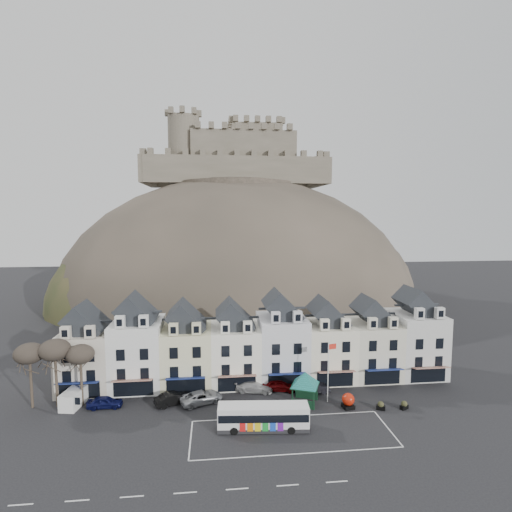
{
  "coord_description": "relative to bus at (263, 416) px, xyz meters",
  "views": [
    {
      "loc": [
        -6.31,
        -39.61,
        24.05
      ],
      "look_at": [
        0.47,
        24.0,
        17.25
      ],
      "focal_mm": 28.0,
      "sensor_mm": 36.0,
      "label": 1
    }
  ],
  "objects": [
    {
      "name": "car_white",
      "position": [
        -0.07,
        9.53,
        -0.84
      ],
      "size": [
        5.41,
        3.19,
        1.47
      ],
      "primitive_type": "imported",
      "rotation": [
        0.0,
        0.0,
        1.34
      ],
      "color": "#BBBBBB",
      "rests_on": "ground"
    },
    {
      "name": "car_charcoal",
      "position": [
        7.69,
        8.29,
        -0.81
      ],
      "size": [
        4.81,
        2.15,
        1.53
      ],
      "primitive_type": "imported",
      "rotation": [
        0.0,
        0.0,
        1.69
      ],
      "color": "black",
      "rests_on": "ground"
    },
    {
      "name": "white_van",
      "position": [
        -22.91,
        8.2,
        -0.54
      ],
      "size": [
        2.73,
        4.8,
        2.07
      ],
      "rotation": [
        0.0,
        0.0,
        -0.18
      ],
      "color": "white",
      "rests_on": "ground"
    },
    {
      "name": "car_navy",
      "position": [
        -18.99,
        7.03,
        -0.85
      ],
      "size": [
        4.31,
        1.83,
        1.45
      ],
      "primitive_type": "imported",
      "rotation": [
        0.0,
        0.0,
        1.6
      ],
      "color": "#0C0F3D",
      "rests_on": "ground"
    },
    {
      "name": "bus_shelter",
      "position": [
        6.01,
        5.48,
        1.63
      ],
      "size": [
        6.0,
        6.0,
        4.14
      ],
      "rotation": [
        0.0,
        0.0,
        -0.4
      ],
      "color": "black",
      "rests_on": "ground"
    },
    {
      "name": "bus",
      "position": [
        0.0,
        0.0,
        0.0
      ],
      "size": [
        10.28,
        3.18,
        2.86
      ],
      "rotation": [
        0.0,
        0.0,
        -0.08
      ],
      "color": "#262628",
      "rests_on": "ground"
    },
    {
      "name": "castle",
      "position": [
        1.52,
        73.46,
        38.62
      ],
      "size": [
        50.2,
        22.2,
        22.0
      ],
      "color": "brown",
      "rests_on": "ground"
    },
    {
      "name": "coach_bay_markings",
      "position": [
        3.01,
        -1.22,
        -1.58
      ],
      "size": [
        22.0,
        7.5,
        0.01
      ],
      "primitive_type": "cube",
      "color": "silver",
      "rests_on": "ground"
    },
    {
      "name": "car_maroon",
      "position": [
        3.4,
        9.53,
        -0.79
      ],
      "size": [
        4.91,
        2.69,
        1.58
      ],
      "primitive_type": "imported",
      "rotation": [
        0.0,
        0.0,
        1.39
      ],
      "color": "#5E0507",
      "rests_on": "ground"
    },
    {
      "name": "flagpole",
      "position": [
        9.1,
        5.59,
        2.91
      ],
      "size": [
        1.12,
        0.3,
        7.87
      ],
      "rotation": [
        0.0,
        0.0,
        0.21
      ],
      "color": "silver",
      "rests_on": "ground"
    },
    {
      "name": "planter_west",
      "position": [
        14.96,
        2.88,
        -1.07
      ],
      "size": [
        1.19,
        0.93,
        1.07
      ],
      "rotation": [
        0.0,
        0.0,
        -0.43
      ],
      "color": "black",
      "rests_on": "ground"
    },
    {
      "name": "ground",
      "position": [
        1.01,
        -2.47,
        -1.58
      ],
      "size": [
        300.0,
        300.0,
        0.0
      ],
      "primitive_type": "plane",
      "color": "black",
      "rests_on": "ground"
    },
    {
      "name": "tree_left_mid",
      "position": [
        -24.99,
        8.03,
        5.66
      ],
      "size": [
        3.78,
        3.78,
        8.64
      ],
      "color": "#392C24",
      "rests_on": "ground"
    },
    {
      "name": "car_black",
      "position": [
        -10.57,
        7.03,
        -0.8
      ],
      "size": [
        4.99,
        3.44,
        1.56
      ],
      "primitive_type": "imported",
      "rotation": [
        0.0,
        0.0,
        1.99
      ],
      "color": "black",
      "rests_on": "ground"
    },
    {
      "name": "castle_hill",
      "position": [
        2.26,
        66.48,
        -1.47
      ],
      "size": [
        100.0,
        76.0,
        68.0
      ],
      "color": "#36322A",
      "rests_on": "ground"
    },
    {
      "name": "planter_east",
      "position": [
        17.9,
        2.73,
        -1.07
      ],
      "size": [
        1.17,
        0.92,
        1.05
      ],
      "rotation": [
        0.0,
        0.0,
        0.43
      ],
      "color": "black",
      "rests_on": "ground"
    },
    {
      "name": "tree_left_far",
      "position": [
        -27.99,
        8.03,
        5.32
      ],
      "size": [
        3.61,
        3.61,
        8.24
      ],
      "color": "#392C24",
      "rests_on": "ground"
    },
    {
      "name": "townhouse_terrace",
      "position": [
        1.16,
        13.49,
        3.72
      ],
      "size": [
        54.4,
        9.35,
        11.8
      ],
      "color": "beige",
      "rests_on": "ground"
    },
    {
      "name": "car_silver",
      "position": [
        -7.07,
        7.03,
        -0.82
      ],
      "size": [
        5.92,
        4.38,
        1.52
      ],
      "primitive_type": "imported",
      "rotation": [
        0.0,
        0.0,
        1.96
      ],
      "color": "gray",
      "rests_on": "ground"
    },
    {
      "name": "tree_left_near",
      "position": [
        -21.99,
        8.03,
        4.98
      ],
      "size": [
        3.43,
        3.43,
        7.84
      ],
      "color": "#392C24",
      "rests_on": "ground"
    },
    {
      "name": "red_buoy",
      "position": [
        11.09,
        3.71,
        -0.61
      ],
      "size": [
        1.54,
        1.54,
        1.91
      ],
      "rotation": [
        0.0,
        0.0,
        0.15
      ],
      "color": "black",
      "rests_on": "ground"
    }
  ]
}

